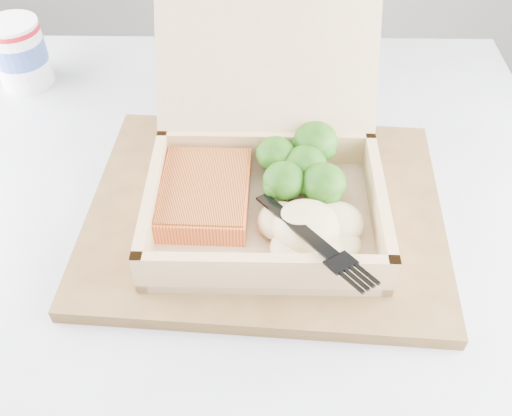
% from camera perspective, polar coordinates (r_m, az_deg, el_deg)
% --- Properties ---
extents(cafe_table, '(0.84, 0.84, 0.71)m').
position_cam_1_polar(cafe_table, '(0.72, -2.67, -11.57)').
color(cafe_table, black).
rests_on(cafe_table, floor).
extents(serving_tray, '(0.37, 0.31, 0.01)m').
position_cam_1_polar(serving_tray, '(0.57, 0.93, -0.36)').
color(serving_tray, brown).
rests_on(serving_tray, cafe_table).
extents(takeout_container, '(0.26, 0.30, 0.19)m').
position_cam_1_polar(takeout_container, '(0.55, 0.99, 5.30)').
color(takeout_container, tan).
rests_on(takeout_container, serving_tray).
extents(salmon_fillet, '(0.10, 0.12, 0.02)m').
position_cam_1_polar(salmon_fillet, '(0.55, -5.14, 1.43)').
color(salmon_fillet, orange).
rests_on(salmon_fillet, takeout_container).
extents(broccoli_pile, '(0.11, 0.11, 0.04)m').
position_cam_1_polar(broccoli_pile, '(0.56, 4.91, 3.88)').
color(broccoli_pile, '#357A1B').
rests_on(broccoli_pile, takeout_container).
extents(mashed_potatoes, '(0.10, 0.09, 0.03)m').
position_cam_1_polar(mashed_potatoes, '(0.51, 5.10, -1.86)').
color(mashed_potatoes, '#D4BF89').
rests_on(mashed_potatoes, takeout_container).
extents(plastic_fork, '(0.12, 0.13, 0.02)m').
position_cam_1_polar(plastic_fork, '(0.51, 2.60, -0.19)').
color(plastic_fork, black).
rests_on(plastic_fork, mashed_potatoes).
extents(paper_cup, '(0.07, 0.07, 0.08)m').
position_cam_1_polar(paper_cup, '(0.80, -22.60, 14.28)').
color(paper_cup, white).
rests_on(paper_cup, cafe_table).
extents(receipt, '(0.08, 0.13, 0.00)m').
position_cam_1_polar(receipt, '(0.72, 4.75, 10.01)').
color(receipt, white).
rests_on(receipt, cafe_table).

